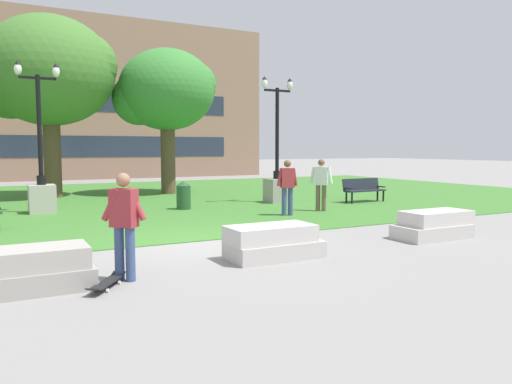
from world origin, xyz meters
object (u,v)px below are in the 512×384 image
(concrete_block_left, at_px, (273,243))
(person_bystander_near_lawn, at_px, (321,182))
(concrete_block_right, at_px, (434,225))
(person_skateboarder, at_px, (124,220))
(park_bench_near_right, at_px, (363,188))
(person_bystander_far_lawn, at_px, (287,184))
(lamp_post_center, at_px, (277,177))
(trash_bin, at_px, (184,195))
(lamp_post_left, at_px, (41,182))
(skateboard, at_px, (107,282))
(concrete_block_center, at_px, (29,271))

(concrete_block_left, relative_size, person_bystander_near_lawn, 1.06)
(concrete_block_right, bearing_deg, person_skateboarder, -176.92)
(park_bench_near_right, distance_m, person_bystander_far_lawn, 5.05)
(lamp_post_center, distance_m, trash_bin, 3.95)
(lamp_post_center, xyz_separation_m, person_bystander_near_lawn, (-0.04, -2.95, -0.01))
(park_bench_near_right, bearing_deg, lamp_post_left, 168.65)
(concrete_block_right, distance_m, trash_bin, 8.51)
(park_bench_near_right, height_order, lamp_post_center, lamp_post_center)
(lamp_post_left, xyz_separation_m, person_bystander_far_lawn, (6.63, -4.22, -0.01))
(skateboard, relative_size, person_bystander_near_lawn, 0.56)
(concrete_block_right, bearing_deg, person_bystander_near_lawn, 84.17)
(person_bystander_near_lawn, bearing_deg, person_bystander_far_lawn, -164.95)
(trash_bin, bearing_deg, person_bystander_far_lawn, -52.42)
(lamp_post_left, bearing_deg, trash_bin, -15.90)
(concrete_block_center, height_order, lamp_post_left, lamp_post_left)
(park_bench_near_right, xyz_separation_m, lamp_post_left, (-11.27, 2.26, 0.46))
(person_skateboarder, xyz_separation_m, lamp_post_left, (-0.43, 9.45, 0.03))
(concrete_block_right, relative_size, trash_bin, 1.93)
(park_bench_near_right, bearing_deg, concrete_block_right, -117.97)
(person_skateboarder, relative_size, person_bystander_far_lawn, 1.00)
(concrete_block_right, bearing_deg, skateboard, -174.84)
(concrete_block_center, xyz_separation_m, park_bench_near_right, (12.22, 7.12, 0.23))
(person_bystander_far_lawn, bearing_deg, concrete_block_right, -78.09)
(concrete_block_center, distance_m, concrete_block_left, 4.24)
(park_bench_near_right, height_order, lamp_post_left, lamp_post_left)
(skateboard, distance_m, person_bystander_far_lawn, 8.62)
(concrete_block_right, bearing_deg, trash_bin, 112.97)
(lamp_post_center, bearing_deg, concrete_block_center, -137.08)
(lamp_post_left, height_order, person_bystander_near_lawn, lamp_post_left)
(concrete_block_left, height_order, person_skateboarder, person_skateboarder)
(concrete_block_left, xyz_separation_m, concrete_block_right, (4.37, 0.10, 0.00))
(concrete_block_center, relative_size, skateboard, 1.89)
(concrete_block_right, xyz_separation_m, person_bystander_far_lawn, (-1.02, 4.85, 0.68))
(concrete_block_center, bearing_deg, concrete_block_left, 2.93)
(person_skateboarder, distance_m, trash_bin, 9.11)
(person_skateboarder, bearing_deg, concrete_block_right, 3.08)
(park_bench_near_right, relative_size, person_bystander_far_lawn, 1.07)
(concrete_block_right, height_order, person_bystander_near_lawn, person_bystander_near_lawn)
(concrete_block_right, xyz_separation_m, lamp_post_center, (0.58, 8.22, 0.68))
(concrete_block_center, xyz_separation_m, lamp_post_left, (0.95, 9.38, 0.69))
(concrete_block_center, height_order, trash_bin, trash_bin)
(concrete_block_left, xyz_separation_m, lamp_post_left, (-3.28, 9.17, 0.69))
(concrete_block_center, relative_size, lamp_post_center, 0.38)
(skateboard, xyz_separation_m, park_bench_near_right, (11.19, 7.49, 0.45))
(concrete_block_left, relative_size, person_skateboarder, 1.06)
(person_skateboarder, xyz_separation_m, trash_bin, (3.91, 8.22, -0.46))
(trash_bin, height_order, person_bystander_far_lawn, person_bystander_far_lawn)
(trash_bin, bearing_deg, park_bench_near_right, -8.42)
(concrete_block_left, relative_size, park_bench_near_right, 1.00)
(skateboard, bearing_deg, lamp_post_center, 47.52)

